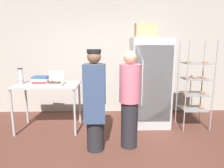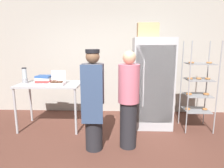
{
  "view_description": "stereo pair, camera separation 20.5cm",
  "coord_description": "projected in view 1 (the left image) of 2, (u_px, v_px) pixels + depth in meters",
  "views": [
    {
      "loc": [
        -0.07,
        -2.66,
        1.69
      ],
      "look_at": [
        0.01,
        0.78,
        1.02
      ],
      "focal_mm": 32.0,
      "sensor_mm": 36.0,
      "label": 1
    },
    {
      "loc": [
        0.13,
        -2.66,
        1.69
      ],
      "look_at": [
        0.01,
        0.78,
        1.02
      ],
      "focal_mm": 32.0,
      "sensor_mm": 36.0,
      "label": 2
    }
  ],
  "objects": [
    {
      "name": "refrigerator",
      "position": [
        149.0,
        82.0,
        4.2
      ],
      "size": [
        0.79,
        0.76,
        1.84
      ],
      "color": "#ADAFB5",
      "rests_on": "ground_plane"
    },
    {
      "name": "prep_counter",
      "position": [
        48.0,
        89.0,
        3.96
      ],
      "size": [
        1.24,
        0.75,
        0.93
      ],
      "color": "#ADAFB5",
      "rests_on": "ground_plane"
    },
    {
      "name": "binder_stack",
      "position": [
        41.0,
        79.0,
        4.07
      ],
      "size": [
        0.32,
        0.27,
        0.14
      ],
      "color": "#B72D2D",
      "rests_on": "prep_counter"
    },
    {
      "name": "back_wall",
      "position": [
        110.0,
        54.0,
        4.97
      ],
      "size": [
        6.4,
        0.12,
        2.97
      ],
      "primitive_type": "cube",
      "color": "#ADA89E",
      "rests_on": "ground_plane"
    },
    {
      "name": "person_baker",
      "position": [
        95.0,
        100.0,
        3.13
      ],
      "size": [
        0.35,
        0.36,
        1.63
      ],
      "color": "#232328",
      "rests_on": "ground_plane"
    },
    {
      "name": "blender_pitcher",
      "position": [
        21.0,
        77.0,
        3.94
      ],
      "size": [
        0.11,
        0.11,
        0.31
      ],
      "color": "#99999E",
      "rests_on": "prep_counter"
    },
    {
      "name": "baking_rack",
      "position": [
        195.0,
        86.0,
        4.06
      ],
      "size": [
        0.55,
        0.5,
        1.77
      ],
      "color": "#93969B",
      "rests_on": "ground_plane"
    },
    {
      "name": "cardboard_storage_box",
      "position": [
        145.0,
        31.0,
        3.94
      ],
      "size": [
        0.41,
        0.32,
        0.28
      ],
      "color": "tan",
      "rests_on": "refrigerator"
    },
    {
      "name": "donut_box",
      "position": [
        55.0,
        83.0,
        3.8
      ],
      "size": [
        0.29,
        0.23,
        0.27
      ],
      "color": "silver",
      "rests_on": "prep_counter"
    },
    {
      "name": "person_customer",
      "position": [
        130.0,
        99.0,
        3.25
      ],
      "size": [
        0.34,
        0.34,
        1.61
      ],
      "color": "#232328",
      "rests_on": "ground_plane"
    },
    {
      "name": "ground_plane",
      "position": [
        113.0,
        162.0,
        2.94
      ],
      "size": [
        14.0,
        14.0,
        0.0
      ],
      "primitive_type": "plane",
      "color": "brown"
    }
  ]
}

